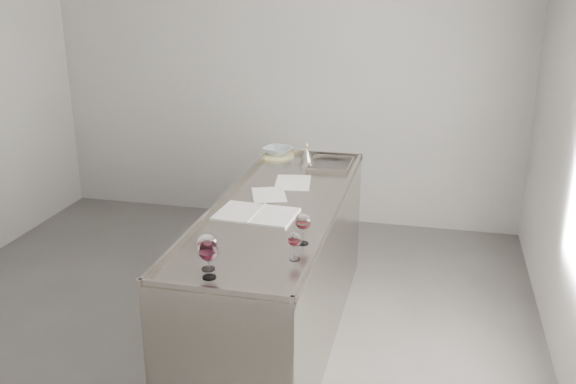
% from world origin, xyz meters
% --- Properties ---
extents(room_shell, '(4.54, 5.04, 2.84)m').
position_xyz_m(room_shell, '(0.00, 0.00, 1.40)').
color(room_shell, '#4A4846').
rests_on(room_shell, ground).
extents(counter, '(0.77, 2.42, 0.97)m').
position_xyz_m(counter, '(0.50, 0.30, 0.47)').
color(counter, gray).
rests_on(counter, ground).
extents(wine_glass_left, '(0.10, 0.10, 0.19)m').
position_xyz_m(wine_glass_left, '(0.39, -0.66, 1.07)').
color(wine_glass_left, white).
rests_on(wine_glass_left, counter).
extents(wine_glass_middle, '(0.10, 0.10, 0.19)m').
position_xyz_m(wine_glass_middle, '(0.42, -0.74, 1.08)').
color(wine_glass_middle, white).
rests_on(wine_glass_middle, counter).
extents(wine_glass_right, '(0.09, 0.09, 0.17)m').
position_xyz_m(wine_glass_right, '(0.77, -0.25, 1.06)').
color(wine_glass_right, white).
rests_on(wine_glass_right, counter).
extents(wine_glass_small, '(0.07, 0.07, 0.15)m').
position_xyz_m(wine_glass_small, '(0.78, -0.45, 1.04)').
color(wine_glass_small, white).
rests_on(wine_glass_small, counter).
extents(notebook, '(0.49, 0.36, 0.02)m').
position_xyz_m(notebook, '(0.41, 0.10, 0.95)').
color(notebook, white).
rests_on(notebook, counter).
extents(loose_paper_top, '(0.29, 0.37, 0.00)m').
position_xyz_m(loose_paper_top, '(0.49, 0.76, 0.94)').
color(loose_paper_top, white).
rests_on(loose_paper_top, counter).
extents(loose_paper_under, '(0.30, 0.36, 0.00)m').
position_xyz_m(loose_paper_under, '(0.40, 0.47, 0.94)').
color(loose_paper_under, white).
rests_on(loose_paper_under, counter).
extents(trivet, '(0.30, 0.30, 0.02)m').
position_xyz_m(trivet, '(0.23, 1.38, 0.95)').
color(trivet, '#C9C082').
rests_on(trivet, counter).
extents(ceramic_bowl, '(0.26, 0.26, 0.05)m').
position_xyz_m(ceramic_bowl, '(0.23, 1.38, 0.99)').
color(ceramic_bowl, '#93A3AB').
rests_on(ceramic_bowl, trivet).
extents(wine_funnel, '(0.12, 0.12, 0.18)m').
position_xyz_m(wine_funnel, '(0.49, 1.22, 1.00)').
color(wine_funnel, '#A7A195').
rests_on(wine_funnel, counter).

